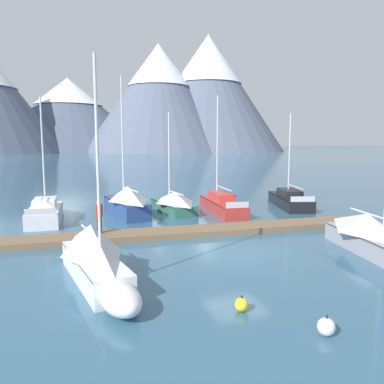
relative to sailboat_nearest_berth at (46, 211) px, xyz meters
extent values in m
plane|color=#335B75|center=(8.17, -10.43, -0.58)|extent=(700.00, 700.00, 0.00)
cone|color=#4C566B|center=(6.48, 185.84, 17.84)|extent=(87.00, 87.00, 36.83)
cone|color=white|center=(6.48, 185.84, 29.42)|extent=(34.13, 34.13, 13.76)
cone|color=slate|center=(45.93, 153.11, 24.08)|extent=(70.28, 70.28, 49.32)
cone|color=white|center=(45.93, 153.11, 39.07)|extent=(29.11, 29.11, 19.46)
cone|color=slate|center=(71.61, 156.04, 27.51)|extent=(74.59, 74.59, 56.17)
cone|color=white|center=(71.61, 156.04, 43.87)|extent=(32.84, 32.84, 23.55)
cube|color=brown|center=(8.17, -6.43, -0.43)|extent=(20.68, 2.92, 0.30)
cylinder|color=#38383D|center=(8.13, -7.21, -0.46)|extent=(19.77, 1.27, 0.24)
cylinder|color=#38383D|center=(8.21, -5.64, -0.46)|extent=(19.77, 1.27, 0.24)
cube|color=black|center=(18.38, -6.96, -0.43)|extent=(0.26, 1.93, 0.27)
cube|color=silver|center=(-0.03, -0.49, -0.13)|extent=(2.13, 5.25, 0.89)
ellipsoid|color=silver|center=(0.14, 2.37, -0.13)|extent=(1.65, 1.74, 0.85)
cube|color=slate|center=(-0.03, -0.49, 0.28)|extent=(2.17, 5.15, 0.06)
cylinder|color=silver|center=(0.00, -0.08, 3.67)|extent=(0.10, 0.10, 6.70)
cylinder|color=silver|center=(-0.08, -1.27, 1.06)|extent=(0.22, 2.38, 0.08)
cube|color=white|center=(-0.02, -0.36, 0.59)|extent=(1.41, 2.39, 0.54)
cube|color=silver|center=(-0.18, -2.98, 0.50)|extent=(1.65, 0.20, 0.36)
cube|color=white|center=(1.96, -11.88, -0.13)|extent=(2.10, 5.33, 0.91)
ellipsoid|color=white|center=(2.42, -14.81, -0.13)|extent=(1.42, 2.23, 0.86)
cube|color=slate|center=(1.96, -11.88, 0.29)|extent=(2.13, 5.23, 0.06)
cylinder|color=silver|center=(2.10, -12.76, 3.70)|extent=(0.10, 0.10, 6.75)
cylinder|color=silver|center=(1.88, -11.41, 1.09)|extent=(0.51, 2.73, 0.08)
pyramid|color=silver|center=(1.90, -11.50, 0.86)|extent=(2.19, 4.34, 1.07)
cube|color=navy|center=(5.03, -0.05, -0.04)|extent=(2.38, 5.40, 1.07)
ellipsoid|color=navy|center=(4.60, 2.91, -0.04)|extent=(1.69, 2.37, 1.02)
cube|color=#121D39|center=(5.03, -0.05, 0.46)|extent=(2.40, 5.31, 0.06)
cylinder|color=silver|center=(4.96, 0.47, 4.55)|extent=(0.10, 0.10, 8.10)
cylinder|color=silver|center=(5.17, -0.99, 1.29)|extent=(0.51, 2.93, 0.08)
pyramid|color=silver|center=(5.09, -0.44, 0.97)|extent=(2.47, 4.41, 0.95)
cube|color=#336B56|center=(8.34, 0.22, -0.22)|extent=(2.15, 5.02, 0.72)
ellipsoid|color=#336B56|center=(8.08, 2.91, -0.22)|extent=(1.57, 1.62, 0.68)
cube|color=#163027|center=(8.34, 0.22, 0.10)|extent=(2.18, 4.92, 0.06)
cylinder|color=silver|center=(8.28, 0.90, 3.25)|extent=(0.10, 0.10, 6.21)
cylinder|color=silver|center=(8.40, -0.41, 0.85)|extent=(0.33, 2.61, 0.08)
pyramid|color=silver|center=(8.38, -0.14, 0.53)|extent=(2.30, 4.07, 0.77)
cube|color=#B2332D|center=(11.53, -1.08, -0.15)|extent=(2.24, 6.48, 0.85)
ellipsoid|color=#B2332D|center=(11.88, 2.34, -0.15)|extent=(1.51, 1.64, 0.81)
cube|color=#501614|center=(11.53, -1.08, 0.23)|extent=(2.27, 6.35, 0.06)
cylinder|color=silver|center=(11.66, 0.17, 3.91)|extent=(0.10, 0.10, 7.29)
cylinder|color=silver|center=(11.50, -1.39, 1.17)|extent=(0.39, 3.12, 0.08)
cube|color=#C03A35|center=(11.55, -0.92, 0.54)|extent=(1.41, 2.95, 0.53)
cube|color=silver|center=(11.22, -4.15, 0.45)|extent=(1.45, 0.25, 0.36)
cube|color=#93939E|center=(13.99, -12.19, -0.16)|extent=(2.71, 5.56, 0.84)
cube|color=#424247|center=(13.99, -12.19, 0.22)|extent=(2.73, 5.46, 0.06)
cylinder|color=silver|center=(14.08, -11.71, 1.10)|extent=(0.59, 2.60, 0.08)
pyramid|color=silver|center=(14.06, -11.80, 0.68)|extent=(2.74, 4.56, 0.84)
cube|color=black|center=(17.30, -0.63, -0.16)|extent=(3.41, 6.18, 0.84)
ellipsoid|color=black|center=(18.19, 2.43, -0.16)|extent=(1.87, 1.72, 0.80)
cube|color=black|center=(17.30, -0.63, 0.23)|extent=(3.42, 6.08, 0.06)
cylinder|color=silver|center=(17.44, -0.14, 3.34)|extent=(0.10, 0.10, 6.15)
cylinder|color=silver|center=(16.98, -1.71, 1.09)|extent=(0.99, 3.16, 0.08)
cube|color=black|center=(17.34, -0.48, 0.50)|extent=(1.98, 2.91, 0.47)
cube|color=silver|center=(16.50, -3.38, 0.45)|extent=(1.62, 0.56, 0.36)
cylinder|color=#232328|center=(2.80, -5.68, 0.15)|extent=(0.14, 0.14, 0.86)
cylinder|color=#232328|center=(2.67, -5.91, 0.15)|extent=(0.14, 0.14, 0.86)
cube|color=#B22823|center=(2.73, -5.79, 0.88)|extent=(0.38, 0.44, 0.60)
sphere|color=tan|center=(2.73, -5.79, 1.30)|extent=(0.22, 0.22, 0.22)
cylinder|color=#B22823|center=(2.85, -5.58, 0.81)|extent=(0.09, 0.09, 0.62)
cylinder|color=#B22823|center=(2.61, -6.01, 0.81)|extent=(0.09, 0.09, 0.62)
sphere|color=white|center=(7.21, -17.79, -0.35)|extent=(0.46, 0.46, 0.46)
cylinder|color=#262628|center=(7.21, -17.79, -0.07)|extent=(0.06, 0.06, 0.08)
sphere|color=yellow|center=(5.79, -15.82, -0.37)|extent=(0.41, 0.41, 0.41)
cylinder|color=#262628|center=(5.79, -15.82, -0.13)|extent=(0.06, 0.06, 0.08)
camera|label=1|loc=(0.94, -25.50, 4.35)|focal=36.15mm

